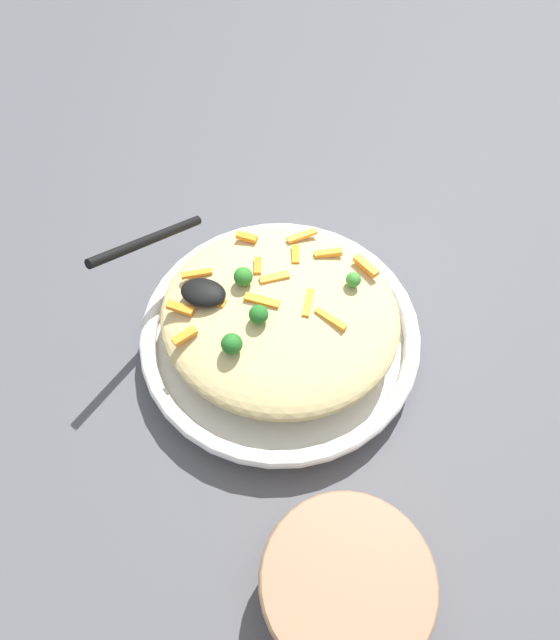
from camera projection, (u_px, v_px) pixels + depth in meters
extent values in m
plane|color=#4C4C51|center=(280.00, 345.00, 0.80)|extent=(2.40, 2.40, 0.00)
cylinder|color=white|center=(280.00, 341.00, 0.79)|extent=(0.34, 0.34, 0.03)
torus|color=white|center=(280.00, 332.00, 0.76)|extent=(0.37, 0.37, 0.02)
torus|color=black|center=(280.00, 330.00, 0.76)|extent=(0.36, 0.36, 0.00)
ellipsoid|color=#D1BA7A|center=(280.00, 316.00, 0.73)|extent=(0.30, 0.28, 0.07)
cube|color=orange|center=(300.00, 235.00, 0.76)|extent=(0.04, 0.03, 0.01)
cube|color=orange|center=(214.00, 300.00, 0.71)|extent=(0.03, 0.02, 0.01)
cube|color=orange|center=(185.00, 336.00, 0.68)|extent=(0.03, 0.03, 0.01)
cube|color=orange|center=(258.00, 266.00, 0.73)|extent=(0.02, 0.03, 0.01)
cube|color=orange|center=(197.00, 274.00, 0.73)|extent=(0.04, 0.02, 0.01)
cube|color=orange|center=(274.00, 277.00, 0.72)|extent=(0.04, 0.03, 0.01)
cube|color=orange|center=(262.00, 301.00, 0.70)|extent=(0.04, 0.01, 0.01)
cube|color=orange|center=(247.00, 237.00, 0.76)|extent=(0.03, 0.01, 0.01)
cube|color=orange|center=(328.00, 253.00, 0.75)|extent=(0.04, 0.02, 0.01)
cube|color=orange|center=(180.00, 308.00, 0.70)|extent=(0.03, 0.01, 0.01)
cube|color=orange|center=(308.00, 303.00, 0.70)|extent=(0.01, 0.04, 0.01)
cube|color=orange|center=(296.00, 255.00, 0.74)|extent=(0.02, 0.03, 0.01)
cube|color=orange|center=(330.00, 320.00, 0.69)|extent=(0.04, 0.02, 0.01)
cube|color=orange|center=(366.00, 266.00, 0.74)|extent=(0.04, 0.03, 0.01)
cylinder|color=#377928|center=(353.00, 284.00, 0.72)|extent=(0.01, 0.01, 0.01)
sphere|color=#3D8E33|center=(353.00, 280.00, 0.71)|extent=(0.02, 0.02, 0.02)
cylinder|color=#205B1C|center=(259.00, 319.00, 0.69)|extent=(0.01, 0.01, 0.01)
sphere|color=#236B23|center=(259.00, 314.00, 0.68)|extent=(0.02, 0.02, 0.02)
cylinder|color=#205B1C|center=(232.00, 349.00, 0.67)|extent=(0.01, 0.01, 0.01)
sphere|color=#236B23|center=(232.00, 344.00, 0.66)|extent=(0.02, 0.02, 0.02)
cylinder|color=#296820|center=(244.00, 282.00, 0.72)|extent=(0.01, 0.01, 0.01)
sphere|color=#2D7A28|center=(243.00, 277.00, 0.71)|extent=(0.02, 0.02, 0.02)
ellipsoid|color=black|center=(203.00, 293.00, 0.70)|extent=(0.06, 0.04, 0.02)
cylinder|color=black|center=(148.00, 240.00, 0.70)|extent=(0.08, 0.16, 0.09)
cylinder|color=#8C6B4C|center=(345.00, 587.00, 0.60)|extent=(0.17, 0.17, 0.09)
torus|color=#8C6B4C|center=(348.00, 581.00, 0.57)|extent=(0.18, 0.18, 0.01)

